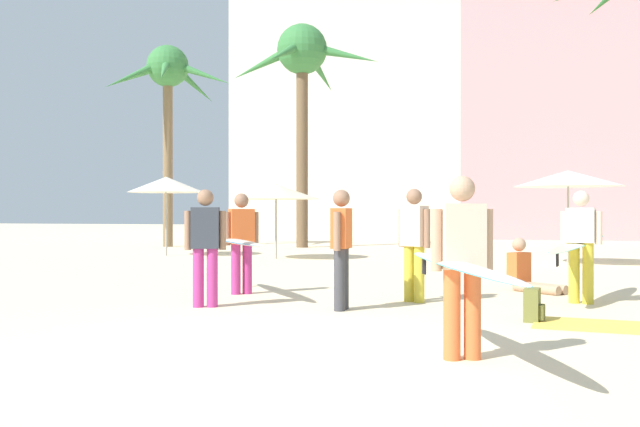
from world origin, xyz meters
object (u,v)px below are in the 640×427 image
object	(u,v)px
cafe_umbrella_0	(276,192)
person_near_right	(528,273)
person_mid_left	(205,243)
palm_tree_left	(302,66)
person_mid_center	(462,261)
person_far_left	(580,242)
cafe_umbrella_3	(166,185)
person_near_left	(414,240)
palm_tree_far_left	(167,82)
cafe_umbrella_2	(568,179)
beach_towel	(621,327)
backpack	(533,305)
person_far_right	(341,244)
person_mid_right	(239,240)

from	to	relation	value
cafe_umbrella_0	person_near_right	bearing A→B (deg)	-45.10
person_mid_left	palm_tree_left	bearing A→B (deg)	172.49
person_mid_center	person_far_left	bearing A→B (deg)	139.75
cafe_umbrella_3	person_near_left	size ratio (longest dim) A/B	1.42
person_mid_center	palm_tree_far_left	bearing A→B (deg)	-168.62
cafe_umbrella_2	person_mid_left	xyz separation A→B (m)	(-5.88, -9.66, -1.29)
person_near_left	beach_towel	bearing A→B (deg)	91.08
cafe_umbrella_2	backpack	size ratio (longest dim) A/B	6.60
backpack	person_mid_center	world-z (taller)	person_mid_center
person_mid_center	person_far_right	xyz separation A→B (m)	(-1.80, 3.01, -0.00)
person_near_left	person_far_right	size ratio (longest dim) A/B	1.02
cafe_umbrella_3	palm_tree_left	bearing A→B (deg)	65.01
beach_towel	person_far_left	xyz separation A→B (m)	(-0.21, 2.30, 0.91)
palm_tree_far_left	person_mid_right	bearing A→B (deg)	-59.40
cafe_umbrella_2	person_near_left	size ratio (longest dim) A/B	1.60
backpack	person_near_right	world-z (taller)	person_near_right
cafe_umbrella_2	person_far_right	xyz separation A→B (m)	(-3.90, -9.47, -1.30)
backpack	cafe_umbrella_2	bearing A→B (deg)	92.02
cafe_umbrella_3	person_far_right	distance (m)	12.95
beach_towel	person_mid_left	world-z (taller)	person_mid_left
cafe_umbrella_0	person_far_right	size ratio (longest dim) A/B	1.52
cafe_umbrella_0	person_near_left	xyz separation A→B (m)	(5.00, -8.64, -1.00)
beach_towel	person_mid_right	bearing A→B (deg)	161.14
person_mid_center	person_near_right	bearing A→B (deg)	150.02
palm_tree_far_left	cafe_umbrella_3	bearing A→B (deg)	-63.78
person_far_left	person_mid_right	xyz separation A→B (m)	(-5.38, -0.39, -0.00)
beach_towel	cafe_umbrella_3	bearing A→B (deg)	136.39
backpack	person_near_right	size ratio (longest dim) A/B	0.42
person_far_left	person_mid_left	bearing A→B (deg)	126.36
palm_tree_left	person_far_right	world-z (taller)	palm_tree_left
backpack	person_far_left	xyz separation A→B (m)	(0.79, 2.09, 0.72)
palm_tree_far_left	person_near_left	world-z (taller)	palm_tree_far_left
palm_tree_far_left	cafe_umbrella_2	xyz separation A→B (m)	(14.27, -5.92, -4.19)
cafe_umbrella_0	palm_tree_left	bearing A→B (deg)	98.85
cafe_umbrella_2	person_mid_right	world-z (taller)	cafe_umbrella_2
palm_tree_left	cafe_umbrella_3	xyz separation A→B (m)	(-2.74, -5.87, -4.73)
cafe_umbrella_2	person_far_right	size ratio (longest dim) A/B	1.64
palm_tree_left	beach_towel	xyz separation A→B (m)	(8.65, -16.71, -6.93)
person_far_left	person_mid_center	size ratio (longest dim) A/B	1.11
cafe_umbrella_2	cafe_umbrella_0	bearing A→B (deg)	177.98
person_mid_center	person_mid_right	xyz separation A→B (m)	(-3.84, 4.32, -0.02)
beach_towel	person_near_left	bearing A→B (deg)	147.18
cafe_umbrella_0	backpack	world-z (taller)	cafe_umbrella_0
cafe_umbrella_2	person_mid_center	xyz separation A→B (m)	(-2.10, -12.49, -1.30)
person_near_left	person_mid_left	xyz separation A→B (m)	(-2.87, -1.30, -0.01)
cafe_umbrella_3	person_mid_left	xyz separation A→B (m)	(5.85, -10.43, -1.27)
person_mid_center	person_mid_right	world-z (taller)	person_mid_center
palm_tree_left	cafe_umbrella_3	distance (m)	8.02
beach_towel	person_near_right	xyz separation A→B (m)	(-0.92, 3.60, 0.31)
person_far_right	person_mid_left	bearing A→B (deg)	-172.55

